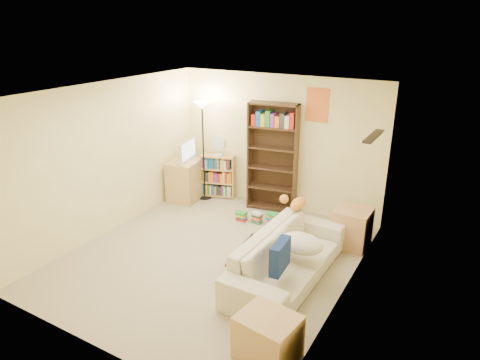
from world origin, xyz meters
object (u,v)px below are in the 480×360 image
Objects in this scene: television at (185,151)px; short_bookshelf at (218,176)px; coffee_table at (251,262)px; end_cabinet at (268,337)px; tall_bookshelf at (273,155)px; tabby_cat at (296,203)px; desk_fan at (219,145)px; laptop at (257,251)px; sofa at (288,257)px; mug at (252,260)px; side_table at (352,227)px; tv_stand at (186,180)px; floor_lamp at (203,122)px.

short_bookshelf is at bearing -59.31° from television.
short_bookshelf is (-1.96, 2.21, 0.22)m from coffee_table.
television is 1.17× the size of end_cabinet.
tabby_cat is at bearing -59.34° from tall_bookshelf.
coffee_table is 1.94× the size of desk_fan.
laptop is 3.09m from television.
mug is (-0.35, -0.39, 0.06)m from sofa.
side_table is at bearing 88.59° from end_cabinet.
desk_fan is (-2.03, 2.37, 0.71)m from mug.
laptop is (-0.15, -0.98, -0.39)m from tabby_cat.
tabby_cat is 0.65× the size of tv_stand.
coffee_table is at bearing -48.62° from desk_fan.
sofa is 3.42m from floor_lamp.
laptop is 0.16× the size of tall_bookshelf.
floor_lamp is at bearing 135.91° from mug.
sofa is at bearing 106.15° from end_cabinet.
mug is at bearing -115.55° from side_table.
desk_fan reaches higher than mug.
laptop is 2.91m from short_bookshelf.
desk_fan is (0.05, -0.04, 0.67)m from short_bookshelf.
television reaches higher than laptop.
tabby_cat reaches higher than end_cabinet.
side_table reaches higher than laptop.
short_bookshelf is at bearing 124.38° from coffee_table.
short_bookshelf is (-1.20, -0.00, -0.63)m from tall_bookshelf.
tv_stand is at bearing 80.95° from television.
end_cabinet is (0.42, -1.46, -0.08)m from sofa.
floor_lamp is at bearing 56.47° from sofa.
tv_stand is 1.87m from tall_bookshelf.
tv_stand is at bearing 136.72° from coffee_table.
television is (0.00, 0.00, 0.60)m from tv_stand.
television is at bearing 62.38° from sofa.
coffee_table is at bearing -121.57° from side_table.
tabby_cat is 1.02m from side_table.
tabby_cat is 0.26× the size of tall_bookshelf.
tall_bookshelf is at bearing 129.93° from tabby_cat.
desk_fan is at bearing 23.46° from laptop.
floor_lamp reaches higher than coffee_table.
tall_bookshelf reaches higher than short_bookshelf.
tv_stand is 0.97m from desk_fan.
desk_fan is 0.70× the size of side_table.
tabby_cat is 1.20× the size of desk_fan.
mug is 1.33m from end_cabinet.
coffee_table is 1.55m from end_cabinet.
tabby_cat is 0.60× the size of short_bookshelf.
coffee_table is 1.36× the size of side_table.
desk_fan is at bearing 129.19° from end_cabinet.
coffee_table is at bearing -65.66° from short_bookshelf.
sofa is 3.70× the size of side_table.
laptop is 0.54× the size of end_cabinet.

